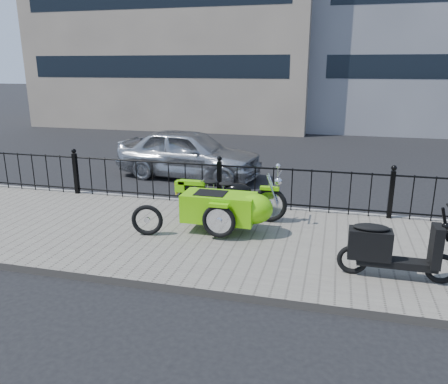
% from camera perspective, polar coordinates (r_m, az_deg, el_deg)
% --- Properties ---
extents(ground, '(120.00, 120.00, 0.00)m').
position_cam_1_polar(ground, '(8.42, -2.89, -5.02)').
color(ground, black).
rests_on(ground, ground).
extents(sidewalk, '(30.00, 3.80, 0.12)m').
position_cam_1_polar(sidewalk, '(7.96, -3.97, -5.87)').
color(sidewalk, slate).
rests_on(sidewalk, ground).
extents(curb, '(30.00, 0.10, 0.12)m').
position_cam_1_polar(curb, '(9.70, -0.37, -1.72)').
color(curb, gray).
rests_on(curb, ground).
extents(iron_fence, '(14.11, 0.11, 1.08)m').
position_cam_1_polar(iron_fence, '(9.42, -0.60, 1.08)').
color(iron_fence, black).
rests_on(iron_fence, sidewalk).
extents(building_tan, '(14.00, 8.01, 12.00)m').
position_cam_1_polar(building_tan, '(25.10, -5.56, 22.87)').
color(building_tan, gray).
rests_on(building_tan, ground).
extents(motorcycle_sidecar, '(2.28, 1.48, 0.98)m').
position_cam_1_polar(motorcycle_sidecar, '(7.95, 0.84, -1.75)').
color(motorcycle_sidecar, black).
rests_on(motorcycle_sidecar, sidewalk).
extents(scooter, '(1.63, 0.47, 1.10)m').
position_cam_1_polar(scooter, '(6.63, 20.74, -7.03)').
color(scooter, black).
rests_on(scooter, sidewalk).
extents(spare_tire, '(0.57, 0.20, 0.57)m').
position_cam_1_polar(spare_tire, '(7.88, -10.00, -3.63)').
color(spare_tire, black).
rests_on(spare_tire, sidewalk).
extents(sedan_car, '(4.20, 2.06, 1.38)m').
position_cam_1_polar(sedan_car, '(12.25, -4.56, 5.06)').
color(sedan_car, '#AAADB1').
rests_on(sedan_car, ground).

